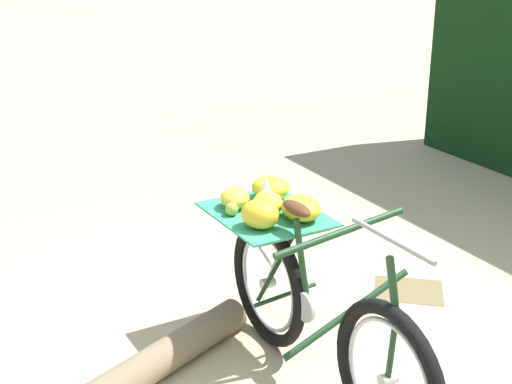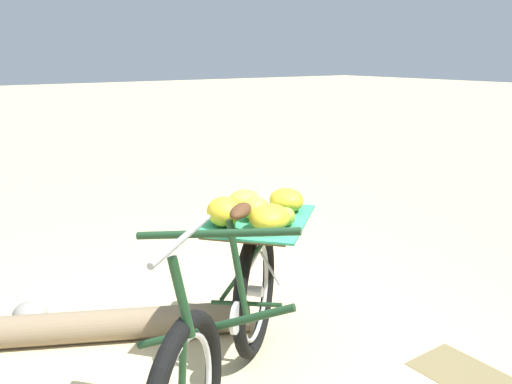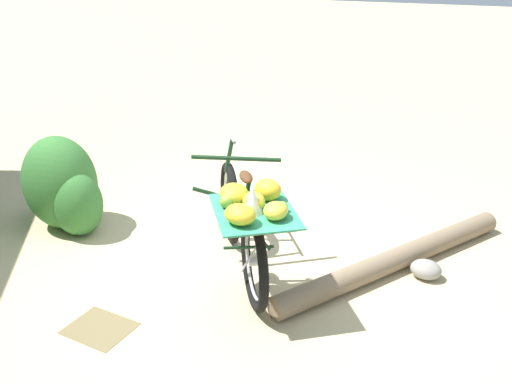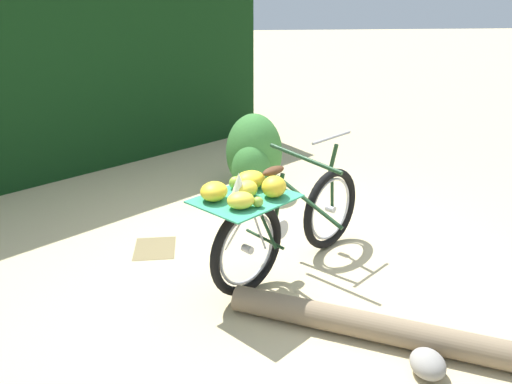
{
  "view_description": "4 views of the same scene",
  "coord_description": "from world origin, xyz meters",
  "px_view_note": "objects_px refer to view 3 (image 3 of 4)",
  "views": [
    {
      "loc": [
        0.14,
        -3.35,
        2.26
      ],
      "look_at": [
        -0.53,
        0.21,
        0.92
      ],
      "focal_mm": 51.17,
      "sensor_mm": 36.0,
      "label": 1
    },
    {
      "loc": [
        1.75,
        -1.33,
        1.64
      ],
      "look_at": [
        -0.53,
        0.29,
        0.91
      ],
      "focal_mm": 37.42,
      "sensor_mm": 36.0,
      "label": 2
    },
    {
      "loc": [
        -2.1,
        3.23,
        2.36
      ],
      "look_at": [
        -0.47,
        0.2,
        0.89
      ],
      "focal_mm": 38.37,
      "sensor_mm": 36.0,
      "label": 3
    },
    {
      "loc": [
        -3.85,
        0.56,
        2.13
      ],
      "look_at": [
        -0.51,
        0.19,
        0.83
      ],
      "focal_mm": 36.01,
      "sensor_mm": 36.0,
      "label": 4
    }
  ],
  "objects_px": {
    "fallen_log": "(396,259)",
    "path_stone": "(426,269)",
    "shrub_cluster": "(62,188)",
    "bicycle": "(244,221)"
  },
  "relations": [
    {
      "from": "fallen_log",
      "to": "shrub_cluster",
      "type": "distance_m",
      "value": 3.08
    },
    {
      "from": "bicycle",
      "to": "path_stone",
      "type": "xyz_separation_m",
      "value": [
        -1.27,
        -0.7,
        -0.44
      ]
    },
    {
      "from": "path_stone",
      "to": "shrub_cluster",
      "type": "bearing_deg",
      "value": 12.05
    },
    {
      "from": "fallen_log",
      "to": "bicycle",
      "type": "bearing_deg",
      "value": 35.14
    },
    {
      "from": "bicycle",
      "to": "path_stone",
      "type": "height_order",
      "value": "bicycle"
    },
    {
      "from": "shrub_cluster",
      "to": "path_stone",
      "type": "height_order",
      "value": "shrub_cluster"
    },
    {
      "from": "path_stone",
      "to": "bicycle",
      "type": "bearing_deg",
      "value": 28.81
    },
    {
      "from": "fallen_log",
      "to": "path_stone",
      "type": "bearing_deg",
      "value": 174.95
    },
    {
      "from": "bicycle",
      "to": "path_stone",
      "type": "bearing_deg",
      "value": -101.45
    },
    {
      "from": "fallen_log",
      "to": "path_stone",
      "type": "height_order",
      "value": "fallen_log"
    }
  ]
}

